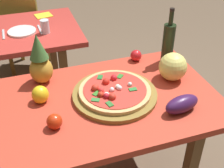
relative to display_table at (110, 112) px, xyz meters
The scene contains 17 objects.
display_table is the anchor object (origin of this frame).
background_table 1.17m from the display_table, 113.37° to the left, with size 1.05×0.76×0.76m.
dining_chair 1.74m from the display_table, 102.45° to the left, with size 0.52×0.52×0.85m.
pizza_board 0.12m from the display_table, 21.17° to the left, with size 0.47×0.47×0.03m, color olive.
pizza 0.14m from the display_table, 24.95° to the left, with size 0.40×0.40×0.06m.
wine_bottle 0.59m from the display_table, 28.77° to the left, with size 0.08×0.08×0.37m.
pineapple_left 0.50m from the display_table, 138.98° to the left, with size 0.13×0.13×0.31m.
melon 0.46m from the display_table, ahead, with size 0.17×0.17×0.17m, color #E9E070.
bell_pepper 0.41m from the display_table, 165.36° to the left, with size 0.09×0.09×0.10m, color yellow.
eggplant 0.41m from the display_table, 34.32° to the right, with size 0.20×0.09×0.09m, color #3D1B4C.
tomato_by_bottle 0.47m from the display_table, 49.45° to the left, with size 0.08×0.08×0.08m, color red.
tomato_beside_pepper 0.38m from the display_table, 157.77° to the right, with size 0.08×0.08×0.08m, color red.
drinking_glass_water 1.00m from the display_table, 102.79° to the left, with size 0.07×0.07×0.11m, color silver.
dinner_plate 1.11m from the display_table, 111.00° to the left, with size 0.22×0.22×0.02m, color white.
fork_utensil 1.17m from the display_table, 117.45° to the left, with size 0.02×0.18×0.01m, color silver.
knife_utensil 1.07m from the display_table, 103.94° to the left, with size 0.02×0.18×0.01m, color silver.
napkin_folded 1.34m from the display_table, 98.12° to the left, with size 0.14×0.12×0.01m, color yellow.
Camera 1 is at (-0.40, -1.23, 1.77)m, focal length 47.41 mm.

